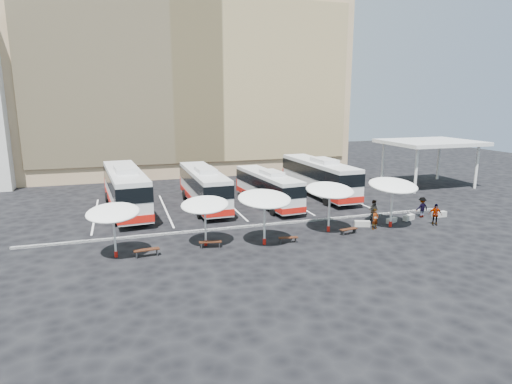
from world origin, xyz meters
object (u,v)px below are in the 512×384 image
object	(u,v)px
bus_3	(319,176)
sunshade_2	(265,199)
wood_bench_2	(288,238)
passenger_2	(435,214)
bus_1	(204,186)
conc_bench_1	(392,220)
wood_bench_3	(349,230)
passenger_0	(375,219)
conc_bench_2	(409,217)
bus_0	(125,188)
passenger_1	(374,210)
wood_bench_0	(147,251)
passenger_3	(422,207)
sunshade_0	(113,213)
sunshade_4	(393,186)
wood_bench_1	(210,243)
sunshade_3	(330,190)
bus_2	(268,187)
conc_bench_3	(439,214)
sunshade_1	(205,205)
conc_bench_0	(362,224)

from	to	relation	value
bus_3	sunshade_2	world-z (taller)	bus_3
wood_bench_2	passenger_2	distance (m)	12.70
bus_1	conc_bench_1	xyz separation A→B (m)	(13.41, -9.94, -1.74)
wood_bench_3	passenger_0	distance (m)	2.65
passenger_0	conc_bench_2	bearing A→B (deg)	3.88
bus_0	passenger_2	size ratio (longest dim) A/B	7.66
bus_3	passenger_1	distance (m)	9.86
wood_bench_0	passenger_3	distance (m)	22.86
bus_0	passenger_3	world-z (taller)	bus_0
sunshade_2	wood_bench_2	bearing A→B (deg)	-6.55
sunshade_0	wood_bench_0	world-z (taller)	sunshade_0
sunshade_2	passenger_2	size ratio (longest dim) A/B	2.27
sunshade_4	wood_bench_0	distance (m)	18.85
wood_bench_1	wood_bench_3	xyz separation A→B (m)	(10.33, -0.21, -0.02)
bus_1	sunshade_3	world-z (taller)	bus_1
passenger_1	conc_bench_2	bearing A→B (deg)	-142.11
bus_0	sunshade_2	bearing A→B (deg)	-59.22
bus_2	bus_3	bearing A→B (deg)	14.61
bus_2	passenger_1	world-z (taller)	bus_2
conc_bench_1	passenger_0	bearing A→B (deg)	-154.24
sunshade_0	conc_bench_1	size ratio (longest dim) A/B	3.68
bus_3	sunshade_3	distance (m)	12.39
sunshade_3	conc_bench_2	bearing A→B (deg)	5.71
bus_1	conc_bench_2	world-z (taller)	bus_1
sunshade_0	conc_bench_1	bearing A→B (deg)	3.47
wood_bench_2	passenger_1	xyz separation A→B (m)	(8.82, 3.16, 0.55)
wood_bench_1	conc_bench_3	bearing A→B (deg)	4.80
sunshade_3	wood_bench_2	xyz separation A→B (m)	(-3.89, -1.53, -2.86)
sunshade_0	passenger_2	world-z (taller)	sunshade_0
passenger_0	bus_3	bearing A→B (deg)	70.71
sunshade_2	sunshade_3	size ratio (longest dim) A/B	1.05
wood_bench_0	passenger_0	distance (m)	17.09
wood_bench_2	conc_bench_3	world-z (taller)	conc_bench_3
wood_bench_1	passenger_1	world-z (taller)	passenger_1
wood_bench_0	passenger_2	bearing A→B (deg)	0.55
sunshade_1	conc_bench_2	bearing A→B (deg)	3.64
sunshade_2	wood_bench_0	bearing A→B (deg)	179.50
sunshade_0	passenger_3	world-z (taller)	sunshade_0
sunshade_1	bus_1	bearing A→B (deg)	79.63
conc_bench_0	passenger_1	xyz separation A→B (m)	(1.81, 1.27, 0.64)
conc_bench_3	bus_1	bearing A→B (deg)	152.15
wood_bench_0	sunshade_3	bearing A→B (deg)	5.40
wood_bench_1	passenger_1	distance (m)	14.41
bus_2	sunshade_2	bearing A→B (deg)	-115.61
passenger_3	passenger_1	bearing A→B (deg)	-9.23
bus_0	wood_bench_3	world-z (taller)	bus_0
wood_bench_3	passenger_3	bearing A→B (deg)	15.39
bus_2	sunshade_4	xyz separation A→B (m)	(6.86, -9.52, 1.54)
bus_1	sunshade_1	size ratio (longest dim) A/B	2.88
conc_bench_1	conc_bench_2	world-z (taller)	conc_bench_2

